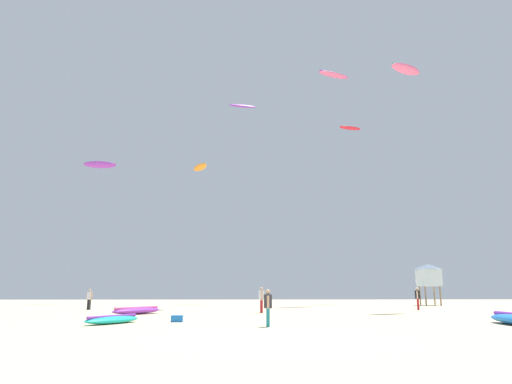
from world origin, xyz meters
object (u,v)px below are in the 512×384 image
object	(u,v)px
kite_aloft_2	(100,165)
cooler_box	(177,319)
kite_aloft_1	(406,69)
kite_grounded_far	(137,311)
kite_aloft_5	(350,128)
kite_aloft_3	(334,75)
person_right	(261,298)
lifeguard_tower	(428,275)
kite_aloft_4	(200,167)
person_left	(89,298)
kite_grounded_mid	(112,320)
kite_aloft_0	(242,106)
person_foreground	(268,305)
person_midground	(418,297)

from	to	relation	value
kite_aloft_2	cooler_box	bearing A→B (deg)	-65.50
kite_aloft_1	cooler_box	bearing A→B (deg)	-144.02
kite_grounded_far	kite_aloft_5	bearing A→B (deg)	51.58
cooler_box	kite_aloft_3	bearing A→B (deg)	62.33
person_right	kite_aloft_2	world-z (taller)	kite_aloft_2
kite_grounded_far	lifeguard_tower	xyz separation A→B (m)	(25.83, 16.67, 2.82)
cooler_box	kite_aloft_5	bearing A→B (deg)	62.95
person_right	cooler_box	bearing A→B (deg)	56.69
kite_aloft_2	kite_aloft_4	size ratio (longest dim) A/B	1.55
cooler_box	kite_aloft_4	world-z (taller)	kite_aloft_4
person_left	kite_aloft_4	xyz separation A→B (m)	(8.17, 3.12, 11.60)
kite_aloft_2	kite_aloft_4	bearing A→B (deg)	-47.82
kite_grounded_mid	lifeguard_tower	distance (m)	35.56
kite_aloft_0	kite_aloft_4	xyz separation A→B (m)	(-3.74, -16.48, -12.89)
kite_aloft_1	kite_aloft_5	world-z (taller)	kite_aloft_5
kite_grounded_mid	person_foreground	bearing A→B (deg)	-15.84
kite_grounded_mid	kite_aloft_5	world-z (taller)	kite_aloft_5
kite_grounded_far	lifeguard_tower	distance (m)	30.87
kite_grounded_far	kite_aloft_5	xyz separation A→B (m)	(20.68, 26.07, 22.07)
person_left	kite_aloft_1	bearing A→B (deg)	105.36
person_foreground	person_left	distance (m)	21.91
kite_grounded_mid	kite_aloft_3	world-z (taller)	kite_aloft_3
kite_grounded_far	kite_aloft_4	xyz separation A→B (m)	(2.81, 10.03, 12.30)
person_left	kite_grounded_far	world-z (taller)	person_left
cooler_box	kite_aloft_3	distance (m)	39.12
kite_grounded_mid	kite_aloft_0	world-z (taller)	kite_aloft_0
person_midground	kite_aloft_2	distance (m)	40.82
kite_aloft_1	kite_aloft_3	distance (m)	15.31
kite_grounded_far	kite_aloft_3	world-z (taller)	kite_aloft_3
person_left	kite_aloft_5	xyz separation A→B (m)	(26.04, 19.16, 21.36)
kite_grounded_mid	kite_aloft_5	bearing A→B (deg)	60.04
person_foreground	kite_aloft_2	size ratio (longest dim) A/B	0.39
kite_grounded_mid	kite_aloft_3	size ratio (longest dim) A/B	0.81
person_midground	person_right	distance (m)	13.31
person_foreground	kite_aloft_4	bearing A→B (deg)	104.62
kite_aloft_2	kite_aloft_3	size ratio (longest dim) A/B	0.98
person_right	kite_aloft_1	xyz separation A→B (m)	(12.49, 3.36, 18.95)
person_midground	kite_aloft_3	size ratio (longest dim) A/B	0.41
lifeguard_tower	cooler_box	size ratio (longest dim) A/B	7.41
kite_aloft_5	person_right	bearing A→B (deg)	-117.22
person_midground	person_left	xyz separation A→B (m)	(-26.01, 0.75, -0.07)
person_foreground	cooler_box	distance (m)	5.41
person_left	kite_aloft_3	bearing A→B (deg)	136.92
kite_grounded_mid	kite_aloft_1	xyz separation A→B (m)	(19.82, 13.45, 19.77)
kite_aloft_1	kite_grounded_far	bearing A→B (deg)	-166.31
kite_grounded_mid	lifeguard_tower	xyz separation A→B (m)	(25.03, 25.10, 2.86)
lifeguard_tower	kite_aloft_5	world-z (taller)	kite_aloft_5
kite_grounded_far	kite_aloft_4	distance (m)	16.12
person_midground	cooler_box	bearing A→B (deg)	62.11
kite_grounded_far	kite_aloft_5	distance (m)	39.93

